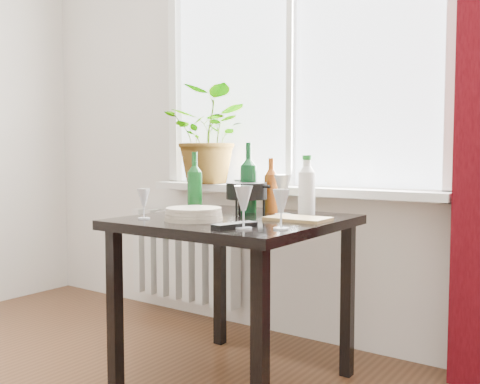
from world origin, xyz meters
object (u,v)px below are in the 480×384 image
Objects in this scene: wine_bottle_left at (195,183)px; wineglass_back_left at (241,195)px; potted_plant at (211,136)px; wineglass_front_right at (244,207)px; bottle_amber at (271,185)px; fondue_pot at (247,198)px; wineglass_front_left at (144,204)px; wine_bottle_right at (248,177)px; tv_remote at (235,225)px; radiator at (184,256)px; table at (236,239)px; wineglass_far_right at (281,209)px; cleaning_bottle at (307,185)px; plate_stack at (194,214)px; cutting_board at (298,219)px; wineglass_back_center at (283,194)px.

wineglass_back_left is (0.07, 0.26, -0.06)m from wine_bottle_left.
potted_plant is 3.40× the size of wineglass_front_right.
bottle_amber is 0.14m from fondue_pot.
wine_bottle_left reaches higher than wineglass_front_left.
wine_bottle_right is 1.82× the size of tv_remote.
radiator is 0.94× the size of table.
table is 0.42m from wineglass_front_left.
wine_bottle_right is 0.11m from bottle_amber.
wine_bottle_right is 2.13× the size of wineglass_back_left.
wineglass_back_left is 1.19× the size of wineglass_front_left.
radiator is at bearing 145.18° from wineglass_far_right.
plate_stack is (-0.27, -0.48, -0.11)m from cleaning_bottle.
tv_remote is (0.78, -0.85, -0.37)m from potted_plant.
wine_bottle_right is at bearing 133.99° from tv_remote.
plate_stack is (-0.01, -0.39, -0.14)m from wine_bottle_right.
tv_remote is at bearing -75.83° from fondue_pot.
wine_bottle_right is (0.78, -0.42, 0.53)m from radiator.
wineglass_front_right is 0.67× the size of plate_stack.
plate_stack is (0.20, 0.08, -0.04)m from wineglass_front_left.
wineglass_back_left is at bearing -28.88° from radiator.
plate_stack is 0.97× the size of cutting_board.
plate_stack is at bearing -113.41° from fondue_pot.
wine_bottle_left is 0.51m from wineglass_front_right.
wine_bottle_left reaches higher than radiator.
wine_bottle_right is 0.57m from tv_remote.
wine_bottle_left is at bearing -169.68° from cutting_board.
radiator is 1.03m from wine_bottle_right.
wine_bottle_right reaches higher than bottle_amber.
wine_bottle_left is 0.28m from wineglass_back_left.
wineglass_front_left is at bearing -106.04° from wineglass_back_left.
potted_plant reaches higher than cleaning_bottle.
wineglass_far_right is (1.20, -0.84, 0.44)m from radiator.
wine_bottle_left is 2.18× the size of wineglass_front_left.
wineglass_back_left is 0.73× the size of fondue_pot.
fondue_pot is (-0.03, 0.13, 0.16)m from table.
potted_plant reaches higher than cutting_board.
wine_bottle_left is 0.86× the size of wine_bottle_right.
wineglass_front_left is (-0.21, -0.47, -0.10)m from wine_bottle_right.
wine_bottle_right is (-0.07, 0.21, 0.26)m from table.
wine_bottle_left is 0.25m from fondue_pot.
wineglass_back_left reaches higher than plate_stack.
cleaning_bottle is at bearing 107.87° from wineglass_far_right.
table is 4.66× the size of tv_remote.
wine_bottle_left is (0.64, -0.65, 0.50)m from radiator.
wineglass_front_right reaches higher than wineglass_back_left.
radiator is at bearing 161.95° from cleaning_bottle.
tv_remote is at bearing -156.43° from wineglass_far_right.
table is 0.30m from wineglass_back_center.
wine_bottle_left is 1.76× the size of wineglass_front_right.
wineglass_front_right is 0.08m from tv_remote.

